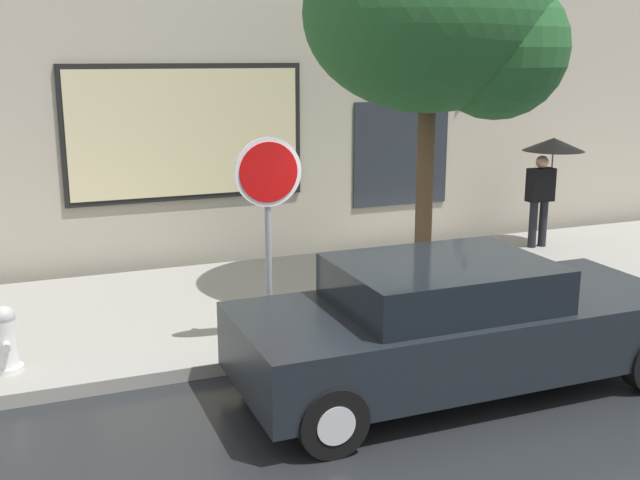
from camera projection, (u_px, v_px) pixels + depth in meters
ground_plane at (448, 381)px, 8.12m from camera, size 60.00×60.00×0.00m
sidewalk at (337, 294)px, 10.81m from camera, size 20.00×4.00×0.15m
building_facade at (277, 48)px, 12.26m from camera, size 20.00×0.67×7.00m
parked_car at (456, 324)px, 7.82m from camera, size 4.65×1.89×1.37m
fire_hydrant at (6, 340)px, 7.91m from camera, size 0.30×0.44×0.71m
pedestrian_with_umbrella at (550, 159)px, 12.90m from camera, size 1.04×1.04×1.86m
street_tree at (444, 22)px, 9.73m from camera, size 3.33×2.83×4.97m
stop_sign at (268, 201)px, 8.34m from camera, size 0.76×0.10×2.36m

